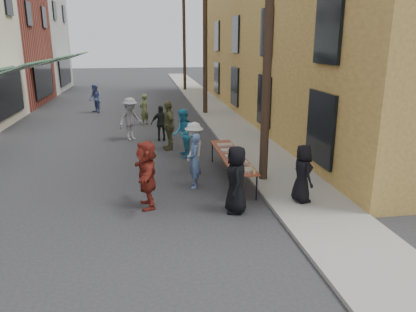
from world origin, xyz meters
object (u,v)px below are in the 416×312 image
object	(u,v)px
serving_table	(232,156)
guest_front_a	(236,180)
catering_tray_sausage	(244,170)
utility_pole_far	(184,37)
utility_pole_near	(269,28)
guest_front_c	(183,133)
server	(302,173)
utility_pole_mid	(205,35)

from	to	relation	value
serving_table	guest_front_a	size ratio (longest dim) A/B	2.35
catering_tray_sausage	serving_table	bearing A→B (deg)	90.00
guest_front_a	utility_pole_far	bearing A→B (deg)	-176.33
utility_pole_near	guest_front_c	distance (m)	5.24
serving_table	server	distance (m)	2.72
utility_pole_near	utility_pole_mid	size ratio (longest dim) A/B	1.00
utility_pole_near	guest_front_c	size ratio (longest dim) A/B	5.04
utility_pole_far	catering_tray_sausage	size ratio (longest dim) A/B	18.00
guest_front_c	serving_table	bearing A→B (deg)	26.84
utility_pole_mid	serving_table	world-z (taller)	utility_pole_mid
utility_pole_near	guest_front_a	bearing A→B (deg)	-122.07
catering_tray_sausage	guest_front_c	distance (m)	4.52
utility_pole_far	guest_front_a	size ratio (longest dim) A/B	5.28
utility_pole_near	utility_pole_far	bearing A→B (deg)	90.00
utility_pole_mid	guest_front_a	xyz separation A→B (m)	(-1.33, -14.12, -3.65)
utility_pole_mid	server	bearing A→B (deg)	-88.10
guest_front_a	utility_pole_mid	bearing A→B (deg)	-178.79
utility_pole_near	utility_pole_far	distance (m)	24.00
guest_front_a	guest_front_c	world-z (taller)	guest_front_c
utility_pole_far	serving_table	xyz separation A→B (m)	(-0.90, -23.57, -3.79)
guest_front_a	server	size ratio (longest dim) A/B	1.12
serving_table	utility_pole_near	bearing A→B (deg)	-25.47
utility_pole_far	server	distance (m)	26.19
guest_front_c	server	distance (m)	5.69
server	guest_front_c	bearing A→B (deg)	20.69
server	guest_front_a	bearing A→B (deg)	89.24
serving_table	server	bearing A→B (deg)	-60.01
serving_table	utility_pole_far	bearing A→B (deg)	87.82
utility_pole_near	utility_pole_mid	world-z (taller)	same
catering_tray_sausage	server	size ratio (longest dim) A/B	0.33
catering_tray_sausage	guest_front_a	xyz separation A→B (m)	(-0.43, -0.89, 0.06)
utility_pole_mid	utility_pole_far	bearing A→B (deg)	90.00
utility_pole_near	guest_front_a	distance (m)	4.42
serving_table	server	xyz separation A→B (m)	(1.36, -2.36, 0.15)
catering_tray_sausage	guest_front_a	size ratio (longest dim) A/B	0.29
utility_pole_near	guest_front_a	world-z (taller)	utility_pole_near
guest_front_c	utility_pole_near	bearing A→B (deg)	36.43
utility_pole_far	guest_front_a	bearing A→B (deg)	-92.91
utility_pole_near	catering_tray_sausage	xyz separation A→B (m)	(-0.90, -1.22, -3.71)
catering_tray_sausage	guest_front_a	world-z (taller)	guest_front_a
serving_table	guest_front_c	size ratio (longest dim) A/B	2.24
catering_tray_sausage	guest_front_a	distance (m)	0.99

